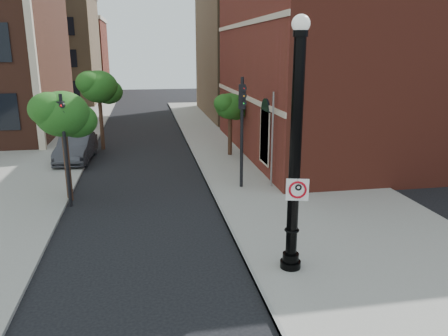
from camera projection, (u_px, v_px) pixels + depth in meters
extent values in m
plane|color=black|center=(178.00, 277.00, 12.17)|extent=(120.00, 120.00, 0.00)
cube|color=gray|center=(278.00, 170.00, 22.69)|extent=(8.00, 60.00, 0.12)
cube|color=gray|center=(14.00, 148.00, 27.68)|extent=(10.00, 50.00, 0.12)
cube|color=gray|center=(203.00, 174.00, 22.00)|extent=(0.10, 60.00, 0.14)
cube|color=maroon|center=(419.00, 51.00, 26.65)|extent=(22.00, 16.00, 12.00)
cube|color=black|center=(265.00, 138.00, 21.05)|extent=(0.08, 1.40, 2.40)
cube|color=beige|center=(243.00, 96.00, 25.40)|extent=(0.06, 16.00, 0.25)
cube|color=beige|center=(244.00, 24.00, 24.35)|extent=(0.06, 16.00, 0.25)
cube|color=beige|center=(30.00, 34.00, 25.25)|extent=(0.40, 0.40, 14.00)
cube|color=olive|center=(42.00, 50.00, 50.27)|extent=(12.00, 12.00, 12.00)
cube|color=maroon|center=(64.00, 57.00, 63.82)|extent=(12.00, 12.00, 10.00)
cube|color=olive|center=(319.00, 40.00, 41.57)|extent=(22.00, 14.00, 14.00)
cylinder|color=black|center=(290.00, 266.00, 12.45)|extent=(0.59, 0.59, 0.32)
cylinder|color=black|center=(291.00, 257.00, 12.38)|extent=(0.46, 0.46, 0.26)
cylinder|color=black|center=(295.00, 157.00, 11.60)|extent=(0.32, 0.32, 6.10)
torus|color=black|center=(292.00, 230.00, 12.16)|extent=(0.42, 0.42, 0.06)
cylinder|color=black|center=(300.00, 34.00, 10.78)|extent=(0.38, 0.38, 0.16)
sphere|color=silver|center=(301.00, 24.00, 10.71)|extent=(0.46, 0.46, 0.46)
cube|color=white|center=(297.00, 190.00, 11.67)|extent=(0.60, 0.17, 0.61)
cube|color=black|center=(298.00, 180.00, 11.60)|extent=(0.59, 0.15, 0.05)
cube|color=black|center=(297.00, 200.00, 11.75)|extent=(0.59, 0.15, 0.05)
cube|color=black|center=(287.00, 190.00, 11.69)|extent=(0.05, 0.02, 0.61)
cube|color=black|center=(308.00, 190.00, 11.66)|extent=(0.05, 0.02, 0.61)
torus|color=#B90715|center=(297.00, 190.00, 11.67)|extent=(0.49, 0.18, 0.49)
cube|color=#B90715|center=(297.00, 190.00, 11.67)|extent=(0.34, 0.09, 0.35)
cube|color=black|center=(295.00, 190.00, 11.68)|extent=(0.06, 0.02, 0.29)
torus|color=black|center=(298.00, 187.00, 11.66)|extent=(0.20, 0.10, 0.19)
cylinder|color=black|center=(298.00, 180.00, 11.60)|extent=(0.03, 0.03, 0.03)
imported|color=#302F35|center=(76.00, 148.00, 24.52)|extent=(1.93, 4.80, 1.55)
cylinder|color=black|center=(66.00, 152.00, 17.04)|extent=(0.13, 0.13, 4.51)
cube|color=black|center=(62.00, 114.00, 16.64)|extent=(0.36, 0.36, 0.94)
sphere|color=#E50505|center=(62.00, 105.00, 16.44)|extent=(0.17, 0.17, 0.17)
sphere|color=#FF8C00|center=(63.00, 113.00, 16.51)|extent=(0.17, 0.17, 0.17)
sphere|color=#00E519|center=(64.00, 120.00, 16.59)|extent=(0.17, 0.17, 0.17)
cylinder|color=black|center=(242.00, 135.00, 19.15)|extent=(0.15, 0.15, 5.00)
cube|color=black|center=(242.00, 97.00, 18.71)|extent=(0.37, 0.35, 1.04)
sphere|color=#E50505|center=(244.00, 88.00, 18.47)|extent=(0.19, 0.19, 0.19)
sphere|color=#FF8C00|center=(244.00, 96.00, 18.55)|extent=(0.19, 0.19, 0.19)
sphere|color=#00E519|center=(244.00, 103.00, 18.63)|extent=(0.19, 0.19, 0.19)
cylinder|color=#999999|center=(272.00, 142.00, 19.30)|extent=(0.09, 0.09, 4.36)
cylinder|color=#362215|center=(67.00, 161.00, 17.88)|extent=(0.24, 0.24, 3.40)
ellipsoid|color=#215416|center=(62.00, 114.00, 17.37)|extent=(2.13, 2.13, 1.81)
ellipsoid|color=#215416|center=(77.00, 121.00, 17.92)|extent=(1.65, 1.65, 1.40)
ellipsoid|color=#215416|center=(49.00, 109.00, 16.96)|extent=(1.55, 1.55, 1.32)
cylinder|color=#362215|center=(101.00, 121.00, 27.20)|extent=(0.24, 0.24, 3.66)
ellipsoid|color=#215416|center=(99.00, 87.00, 26.65)|extent=(2.30, 2.30, 1.95)
ellipsoid|color=#215416|center=(108.00, 92.00, 27.24)|extent=(1.78, 1.78, 1.51)
ellipsoid|color=#215416|center=(90.00, 83.00, 26.20)|extent=(1.67, 1.67, 1.42)
cylinder|color=#362215|center=(230.00, 133.00, 25.44)|extent=(0.24, 0.24, 2.77)
ellipsoid|color=#215416|center=(230.00, 106.00, 25.02)|extent=(1.74, 1.74, 1.48)
ellipsoid|color=#215416|center=(236.00, 110.00, 25.46)|extent=(1.35, 1.35, 1.14)
ellipsoid|color=#215416|center=(225.00, 103.00, 24.68)|extent=(1.27, 1.27, 1.08)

